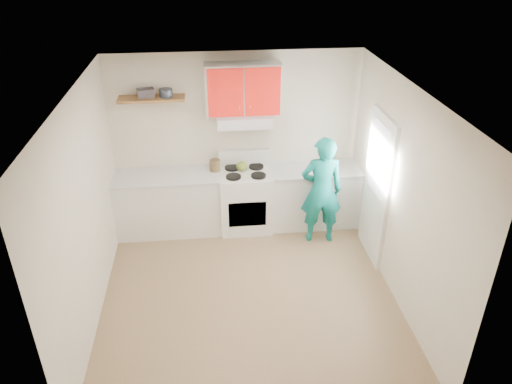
{
  "coord_description": "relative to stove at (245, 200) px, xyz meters",
  "views": [
    {
      "loc": [
        -0.42,
        -4.74,
        4.06
      ],
      "look_at": [
        0.15,
        0.55,
        1.15
      ],
      "focal_mm": 34.02,
      "sensor_mm": 36.0,
      "label": 1
    }
  ],
  "objects": [
    {
      "name": "back_wall",
      "position": [
        -0.1,
        0.32,
        0.84
      ],
      "size": [
        3.6,
        0.04,
        2.6
      ],
      "primitive_type": "cube",
      "color": "beige",
      "rests_on": "floor"
    },
    {
      "name": "person",
      "position": [
        1.04,
        -0.47,
        0.35
      ],
      "size": [
        0.61,
        0.42,
        1.62
      ],
      "primitive_type": "imported",
      "rotation": [
        0.0,
        0.0,
        3.08
      ],
      "color": "#0D7671",
      "rests_on": "floor"
    },
    {
      "name": "cutting_board",
      "position": [
        0.71,
        -0.07,
        0.45
      ],
      "size": [
        0.32,
        0.28,
        0.02
      ],
      "primitive_type": "cube",
      "rotation": [
        0.0,
        0.0,
        0.34
      ],
      "color": "olive",
      "rests_on": "counter_right"
    },
    {
      "name": "silicone_mat",
      "position": [
        1.31,
        -0.03,
        0.44
      ],
      "size": [
        0.3,
        0.25,
        0.01
      ],
      "primitive_type": "cube",
      "rotation": [
        0.0,
        0.0,
        -0.03
      ],
      "color": "red",
      "rests_on": "counter_right"
    },
    {
      "name": "kettle",
      "position": [
        -0.04,
        0.07,
        0.53
      ],
      "size": [
        0.21,
        0.21,
        0.14
      ],
      "primitive_type": "ellipsoid",
      "rotation": [
        0.0,
        0.0,
        0.36
      ],
      "color": "#5A6E1E",
      "rests_on": "stove"
    },
    {
      "name": "left_wall",
      "position": [
        -1.9,
        -1.57,
        0.84
      ],
      "size": [
        0.04,
        3.8,
        2.6
      ],
      "primitive_type": "cube",
      "color": "beige",
      "rests_on": "floor"
    },
    {
      "name": "right_wall",
      "position": [
        1.7,
        -1.57,
        0.84
      ],
      "size": [
        0.04,
        3.8,
        2.6
      ],
      "primitive_type": "cube",
      "color": "beige",
      "rests_on": "floor"
    },
    {
      "name": "counter_left",
      "position": [
        -1.14,
        0.02,
        -0.01
      ],
      "size": [
        1.52,
        0.6,
        0.9
      ],
      "primitive_type": "cube",
      "color": "silver",
      "rests_on": "floor"
    },
    {
      "name": "ceiling",
      "position": [
        -0.1,
        -1.57,
        2.14
      ],
      "size": [
        3.6,
        3.8,
        0.04
      ],
      "primitive_type": "cube",
      "color": "white",
      "rests_on": "floor"
    },
    {
      "name": "counter_right",
      "position": [
        1.04,
        0.02,
        -0.01
      ],
      "size": [
        1.32,
        0.6,
        0.9
      ],
      "primitive_type": "cube",
      "color": "silver",
      "rests_on": "floor"
    },
    {
      "name": "tin",
      "position": [
        -1.05,
        0.17,
        1.63
      ],
      "size": [
        0.22,
        0.22,
        0.11
      ],
      "primitive_type": "cylinder",
      "rotation": [
        0.0,
        0.0,
        0.25
      ],
      "color": "#333D4C",
      "rests_on": "shelf"
    },
    {
      "name": "range_hood",
      "position": [
        0.0,
        0.1,
        1.24
      ],
      "size": [
        0.76,
        0.44,
        0.15
      ],
      "primitive_type": "cube",
      "color": "silver",
      "rests_on": "back_wall"
    },
    {
      "name": "front_wall",
      "position": [
        -0.1,
        -3.47,
        0.84
      ],
      "size": [
        3.6,
        0.04,
        2.6
      ],
      "primitive_type": "cube",
      "color": "beige",
      "rests_on": "floor"
    },
    {
      "name": "floor",
      "position": [
        -0.1,
        -1.57,
        -0.46
      ],
      "size": [
        3.8,
        3.8,
        0.0
      ],
      "primitive_type": "plane",
      "color": "brown",
      "rests_on": "ground"
    },
    {
      "name": "shelf",
      "position": [
        -1.25,
        0.18,
        1.56
      ],
      "size": [
        0.9,
        0.3,
        0.04
      ],
      "primitive_type": "cube",
      "color": "brown",
      "rests_on": "back_wall"
    },
    {
      "name": "door_glass",
      "position": [
        1.65,
        -0.88,
        0.99
      ],
      "size": [
        0.01,
        0.55,
        0.95
      ],
      "primitive_type": "cube",
      "color": "white",
      "rests_on": "door"
    },
    {
      "name": "crock",
      "position": [
        -0.43,
        0.11,
        0.53
      ],
      "size": [
        0.2,
        0.2,
        0.19
      ],
      "primitive_type": "cylinder",
      "rotation": [
        0.0,
        0.0,
        -0.35
      ],
      "color": "#48371F",
      "rests_on": "counter_left"
    },
    {
      "name": "door",
      "position": [
        1.68,
        -0.88,
        0.56
      ],
      "size": [
        0.05,
        0.85,
        2.05
      ],
      "primitive_type": "cube",
      "color": "white",
      "rests_on": "floor"
    },
    {
      "name": "books",
      "position": [
        -1.32,
        0.2,
        1.64
      ],
      "size": [
        0.25,
        0.21,
        0.12
      ],
      "primitive_type": "cube",
      "rotation": [
        0.0,
        0.0,
        0.24
      ],
      "color": "#3E363D",
      "rests_on": "shelf"
    },
    {
      "name": "stove",
      "position": [
        0.0,
        0.0,
        0.0
      ],
      "size": [
        0.76,
        0.65,
        0.92
      ],
      "primitive_type": "cube",
      "color": "white",
      "rests_on": "floor"
    },
    {
      "name": "upper_cabinets",
      "position": [
        0.0,
        0.16,
        1.66
      ],
      "size": [
        1.02,
        0.33,
        0.7
      ],
      "primitive_type": "cube",
      "color": "red",
      "rests_on": "back_wall"
    }
  ]
}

